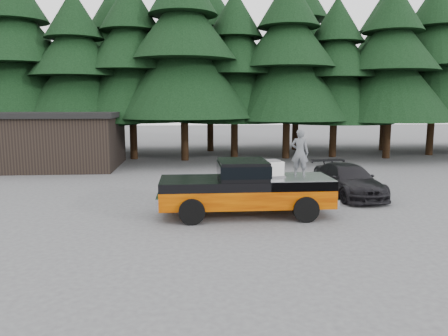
{
  "coord_description": "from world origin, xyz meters",
  "views": [
    {
      "loc": [
        -0.79,
        -14.73,
        3.86
      ],
      "look_at": [
        0.43,
        0.0,
        1.63
      ],
      "focal_mm": 35.0,
      "sensor_mm": 36.0,
      "label": 1
    }
  ],
  "objects": [
    {
      "name": "utility_building",
      "position": [
        -9.0,
        12.0,
        1.67
      ],
      "size": [
        8.4,
        6.4,
        3.3
      ],
      "color": "black",
      "rests_on": "ground"
    },
    {
      "name": "parked_car",
      "position": [
        5.82,
        2.63,
        0.65
      ],
      "size": [
        2.24,
        4.64,
        1.3
      ],
      "primitive_type": "imported",
      "rotation": [
        0.0,
        0.0,
        0.1
      ],
      "color": "black",
      "rests_on": "ground"
    },
    {
      "name": "pickup_truck",
      "position": [
        1.15,
        -0.2,
        0.67
      ],
      "size": [
        6.0,
        2.04,
        1.33
      ],
      "primitive_type": null,
      "color": "#C55C00",
      "rests_on": "ground"
    },
    {
      "name": "truck_cab",
      "position": [
        1.05,
        -0.2,
        1.62
      ],
      "size": [
        1.66,
        1.9,
        0.59
      ],
      "primitive_type": "cube",
      "color": "black",
      "rests_on": "pickup_truck"
    },
    {
      "name": "man_on_bed",
      "position": [
        3.03,
        -0.12,
        2.15
      ],
      "size": [
        0.71,
        0.6,
        1.64
      ],
      "primitive_type": "imported",
      "rotation": [
        0.0,
        0.0,
        2.72
      ],
      "color": "#56595D",
      "rests_on": "pickup_truck"
    },
    {
      "name": "treeline",
      "position": [
        0.42,
        17.2,
        7.72
      ],
      "size": [
        60.15,
        16.05,
        17.5
      ],
      "color": "black",
      "rests_on": "ground"
    },
    {
      "name": "air_compressor",
      "position": [
        2.02,
        -0.14,
        1.59
      ],
      "size": [
        0.88,
        0.79,
        0.51
      ],
      "primitive_type": "cube",
      "rotation": [
        0.0,
        0.0,
        0.25
      ],
      "color": "silver",
      "rests_on": "pickup_truck"
    },
    {
      "name": "ground",
      "position": [
        0.0,
        0.0,
        0.0
      ],
      "size": [
        120.0,
        120.0,
        0.0
      ],
      "primitive_type": "plane",
      "color": "#47474A",
      "rests_on": "ground"
    }
  ]
}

